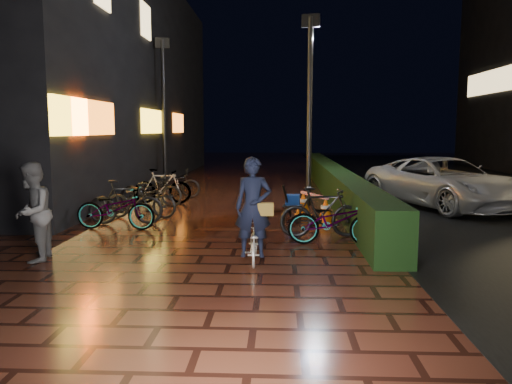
{
  "coord_description": "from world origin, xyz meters",
  "views": [
    {
      "loc": [
        1.4,
        -9.97,
        2.29
      ],
      "look_at": [
        0.96,
        -0.46,
        1.1
      ],
      "focal_mm": 35.0,
      "sensor_mm": 36.0,
      "label": 1
    }
  ],
  "objects_px": {
    "cyclist": "(253,224)",
    "bystander_person": "(32,212)",
    "traffic_barrier": "(314,206)",
    "cart_assembly": "(292,201)",
    "van": "(444,182)"
  },
  "relations": [
    {
      "from": "van",
      "to": "traffic_barrier",
      "type": "height_order",
      "value": "van"
    },
    {
      "from": "cyclist",
      "to": "cart_assembly",
      "type": "xyz_separation_m",
      "value": [
        0.78,
        4.24,
        -0.21
      ]
    },
    {
      "from": "cart_assembly",
      "to": "cyclist",
      "type": "bearing_deg",
      "value": -100.47
    },
    {
      "from": "van",
      "to": "cart_assembly",
      "type": "bearing_deg",
      "value": -176.61
    },
    {
      "from": "cyclist",
      "to": "traffic_barrier",
      "type": "relative_size",
      "value": 1.17
    },
    {
      "from": "cart_assembly",
      "to": "van",
      "type": "bearing_deg",
      "value": 26.11
    },
    {
      "from": "cyclist",
      "to": "bystander_person",
      "type": "bearing_deg",
      "value": -178.38
    },
    {
      "from": "bystander_person",
      "to": "cart_assembly",
      "type": "xyz_separation_m",
      "value": [
        4.62,
        4.34,
        -0.4
      ]
    },
    {
      "from": "bystander_person",
      "to": "cyclist",
      "type": "height_order",
      "value": "cyclist"
    },
    {
      "from": "cyclist",
      "to": "traffic_barrier",
      "type": "height_order",
      "value": "cyclist"
    },
    {
      "from": "van",
      "to": "bystander_person",
      "type": "bearing_deg",
      "value": -167.06
    },
    {
      "from": "van",
      "to": "cyclist",
      "type": "height_order",
      "value": "cyclist"
    },
    {
      "from": "bystander_person",
      "to": "van",
      "type": "bearing_deg",
      "value": 115.29
    },
    {
      "from": "van",
      "to": "traffic_barrier",
      "type": "relative_size",
      "value": 3.38
    },
    {
      "from": "bystander_person",
      "to": "cart_assembly",
      "type": "height_order",
      "value": "bystander_person"
    }
  ]
}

